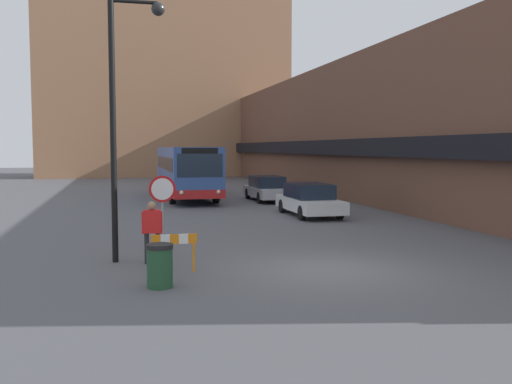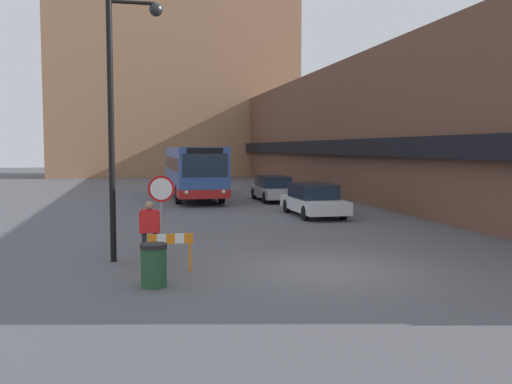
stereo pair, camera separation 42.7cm
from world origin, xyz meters
name	(u,v)px [view 2 (the right image)]	position (x,y,z in m)	size (l,w,h in m)	color
ground_plane	(327,270)	(0.00, 0.00, 0.00)	(160.00, 160.00, 0.00)	#515156
building_row_right	(348,133)	(9.97, 24.00, 4.08)	(5.50, 60.00, 8.18)	brown
building_backdrop_far	(175,86)	(0.00, 49.36, 9.67)	(26.00, 8.00, 19.33)	#996B4C
city_bus	(193,170)	(-1.07, 21.30, 1.67)	(2.65, 12.07, 3.06)	#335193
parked_car_front	(313,200)	(3.20, 10.89, 0.72)	(1.88, 4.71, 1.43)	silver
parked_car_back	(273,188)	(3.20, 18.28, 0.71)	(1.82, 4.71, 1.42)	#B7B7BC
stop_sign	(161,197)	(-3.86, 3.25, 1.61)	(0.76, 0.08, 2.23)	gray
street_lamp	(121,101)	(-4.93, 2.25, 4.26)	(1.46, 0.36, 6.94)	black
pedestrian	(150,226)	(-4.25, 1.81, 0.98)	(0.53, 0.22, 1.63)	#232328
trash_bin	(154,265)	(-4.25, -0.82, 0.48)	(0.59, 0.59, 0.95)	#234C2D
construction_barricade	(170,245)	(-3.79, 0.58, 0.67)	(1.10, 0.06, 0.94)	orange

